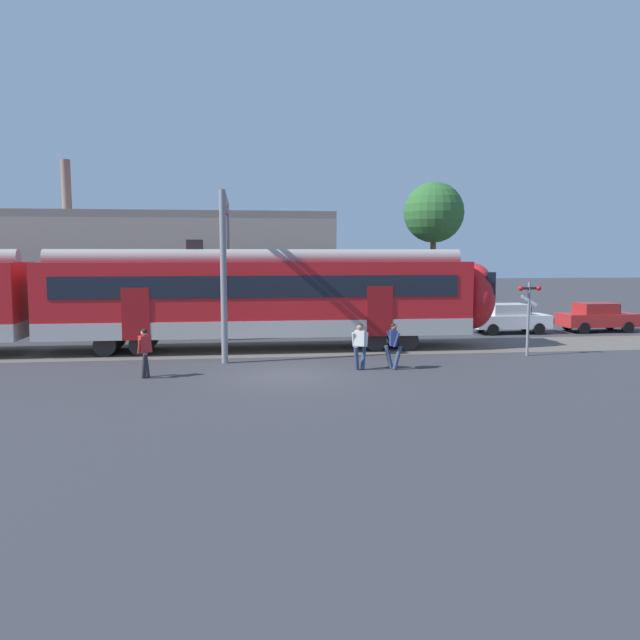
% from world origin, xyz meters
% --- Properties ---
extents(ground_plane, '(160.00, 160.00, 0.00)m').
position_xyz_m(ground_plane, '(0.00, 0.00, 0.00)').
color(ground_plane, '#38383D').
extents(commuter_train, '(38.05, 3.07, 4.73)m').
position_xyz_m(commuter_train, '(-9.26, 5.83, 2.25)').
color(commuter_train, '#B7B2AD').
rests_on(commuter_train, ground).
extents(pedestrian_red, '(0.50, 0.71, 1.67)m').
position_xyz_m(pedestrian_red, '(-4.73, 0.12, 0.96)').
color(pedestrian_red, '#28282D').
rests_on(pedestrian_red, ground).
extents(pedestrian_white, '(0.65, 0.57, 1.67)m').
position_xyz_m(pedestrian_white, '(2.69, 0.68, 0.99)').
color(pedestrian_white, navy).
rests_on(pedestrian_white, ground).
extents(pedestrian_navy, '(0.63, 0.56, 1.67)m').
position_xyz_m(pedestrian_navy, '(3.88, 0.60, 0.96)').
color(pedestrian_navy, navy).
rests_on(pedestrian_navy, ground).
extents(parked_car_white, '(4.01, 1.78, 1.54)m').
position_xyz_m(parked_car_white, '(12.33, 9.82, 0.78)').
color(parked_car_white, silver).
rests_on(parked_car_white, ground).
extents(parked_car_red, '(4.04, 1.83, 1.54)m').
position_xyz_m(parked_car_red, '(17.27, 9.88, 0.78)').
color(parked_car_red, '#B22323').
rests_on(parked_car_red, ground).
extents(catenary_gantry, '(0.24, 6.64, 6.53)m').
position_xyz_m(catenary_gantry, '(-2.16, 5.84, 4.31)').
color(catenary_gantry, gray).
rests_on(catenary_gantry, ground).
extents(crossing_signal, '(0.96, 0.22, 3.00)m').
position_xyz_m(crossing_signal, '(10.02, 2.82, 2.01)').
color(crossing_signal, gray).
rests_on(crossing_signal, ground).
extents(background_building, '(18.08, 5.00, 9.20)m').
position_xyz_m(background_building, '(-5.46, 14.79, 3.21)').
color(background_building, gray).
rests_on(background_building, ground).
extents(street_tree_right, '(3.44, 3.44, 8.21)m').
position_xyz_m(street_tree_right, '(9.45, 13.93, 6.44)').
color(street_tree_right, brown).
rests_on(street_tree_right, ground).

